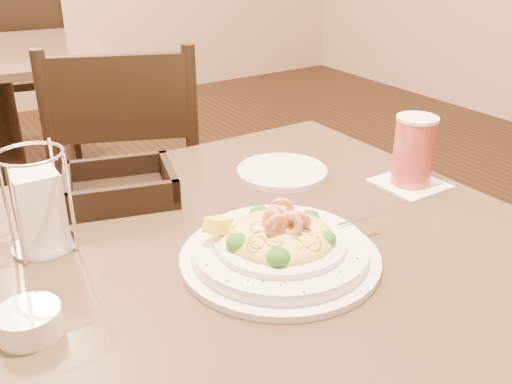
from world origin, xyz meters
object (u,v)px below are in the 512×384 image
drink_glass (414,152)px  butter_ramekin (29,322)px  bread_basket (120,188)px  dining_chair_near (131,186)px  main_table (262,355)px  dining_chair_far (29,71)px  pasta_bowl (280,245)px  background_table (1,107)px  side_plate (282,172)px  napkin_caddy (39,208)px

drink_glass → butter_ramekin: bearing=-175.2°
drink_glass → bread_basket: bearing=153.6°
dining_chair_near → bread_basket: (-0.22, -0.55, 0.26)m
main_table → dining_chair_far: bearing=85.8°
pasta_bowl → drink_glass: bearing=13.8°
background_table → butter_ramekin: (-0.29, -1.90, 0.25)m
background_table → dining_chair_far: dining_chair_far is taller
bread_basket → butter_ramekin: bread_basket is taller
drink_glass → side_plate: (-0.18, 0.18, -0.06)m
pasta_bowl → napkin_caddy: bearing=140.4°
background_table → drink_glass: drink_glass is taller
background_table → drink_glass: bearing=-76.5°
dining_chair_near → butter_ramekin: size_ratio=11.69×
pasta_bowl → butter_ramekin: (-0.35, 0.03, -0.01)m
side_plate → butter_ramekin: bearing=-156.7°
dining_chair_far → butter_ramekin: size_ratio=11.69×
side_plate → bread_basket: bearing=167.3°
bread_basket → napkin_caddy: 0.20m
pasta_bowl → side_plate: bearing=54.0°
side_plate → butter_ramekin: 0.60m
bread_basket → drink_glass: bearing=-26.4°
napkin_caddy → side_plate: bearing=3.9°
bread_basket → main_table: bearing=-64.6°
dining_chair_near → napkin_caddy: size_ratio=5.76×
napkin_caddy → butter_ramekin: (-0.07, -0.20, -0.05)m
main_table → butter_ramekin: 0.44m
dining_chair_far → bread_basket: dining_chair_far is taller
pasta_bowl → dining_chair_far: bearing=85.6°
main_table → background_table: 1.87m
dining_chair_near → butter_ramekin: bearing=85.3°
dining_chair_near → bread_basket: dining_chair_near is taller
main_table → napkin_caddy: size_ratio=5.58×
background_table → bread_basket: 1.61m
bread_basket → side_plate: size_ratio=1.27×
dining_chair_far → bread_basket: bearing=92.1°
main_table → napkin_caddy: (-0.30, 0.17, 0.30)m
main_table → napkin_caddy: 0.46m
bread_basket → napkin_caddy: napkin_caddy is taller
background_table → butter_ramekin: bearing=-98.7°
dining_chair_near → bread_basket: 0.65m
dining_chair_far → dining_chair_near: bearing=96.7°
dining_chair_far → napkin_caddy: bearing=88.5°
background_table → dining_chair_near: size_ratio=1.09×
dining_chair_far → pasta_bowl: dining_chair_far is taller
dining_chair_near → dining_chair_far: size_ratio=1.00×
main_table → butter_ramekin: (-0.37, -0.03, 0.25)m
dining_chair_far → butter_ramekin: dining_chair_far is taller
dining_chair_near → main_table: bearing=107.1°
main_table → drink_glass: drink_glass is taller
dining_chair_near → background_table: bearing=-58.3°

